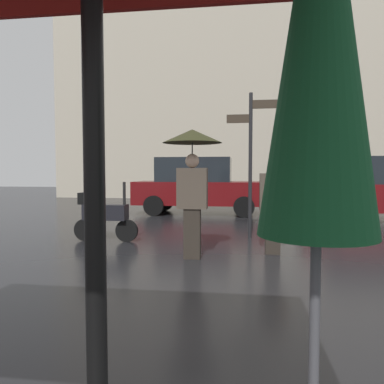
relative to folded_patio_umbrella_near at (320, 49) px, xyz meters
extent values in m
plane|color=black|center=(-1.36, 1.25, -1.85)|extent=(60.00, 60.00, 0.00)
cylinder|color=black|center=(-0.80, 0.06, -0.64)|extent=(0.08, 0.08, 2.42)
cone|color=#144C28|center=(0.00, 0.00, 0.08)|extent=(0.40, 0.40, 1.40)
cube|color=#2A241E|center=(-1.08, 4.74, -1.43)|extent=(0.27, 0.17, 0.83)
cube|color=#473D33|center=(-1.08, 4.74, -0.68)|extent=(0.50, 0.22, 0.67)
sphere|color=beige|center=(-1.08, 4.74, -0.23)|extent=(0.23, 0.23, 0.23)
cylinder|color=black|center=(-1.08, 4.74, -0.08)|extent=(0.02, 0.02, 0.30)
cone|color=#2C2D17|center=(-1.08, 4.74, 0.18)|extent=(0.98, 0.98, 0.22)
cube|color=#2A241E|center=(0.27, 5.28, -1.46)|extent=(0.26, 0.16, 0.78)
cube|color=#473D33|center=(0.27, 5.28, -0.75)|extent=(0.47, 0.21, 0.63)
sphere|color=beige|center=(0.27, 5.28, -0.32)|extent=(0.22, 0.22, 0.22)
cube|color=brown|center=(0.48, 5.28, -0.84)|extent=(0.12, 0.24, 0.28)
cylinder|color=black|center=(-2.62, 5.98, -1.62)|extent=(0.46, 0.09, 0.46)
cylinder|color=black|center=(-3.52, 5.98, -1.62)|extent=(0.46, 0.09, 0.46)
cube|color=black|center=(-3.07, 5.98, -1.24)|extent=(0.90, 0.32, 0.32)
cube|color=black|center=(-3.47, 5.98, -0.96)|extent=(0.28, 0.28, 0.24)
cylinder|color=black|center=(-2.66, 5.98, -0.89)|extent=(0.06, 0.06, 0.55)
cube|color=#590C0F|center=(3.52, 10.20, -1.15)|extent=(4.17, 1.78, 0.79)
cube|color=black|center=(3.31, 10.20, -0.37)|extent=(2.29, 1.63, 0.78)
cylinder|color=black|center=(2.17, 11.08, -1.55)|extent=(0.60, 0.18, 0.60)
cylinder|color=black|center=(2.17, 9.31, -1.55)|extent=(0.60, 0.18, 0.60)
cube|color=#590C0F|center=(-1.68, 11.22, -1.13)|extent=(4.49, 1.64, 0.77)
cube|color=black|center=(-1.91, 11.22, -0.34)|extent=(2.47, 1.51, 0.81)
cylinder|color=black|center=(-0.22, 12.04, -1.52)|extent=(0.67, 0.18, 0.67)
cylinder|color=black|center=(-0.22, 10.40, -1.52)|extent=(0.67, 0.18, 0.67)
cylinder|color=black|center=(-3.14, 12.04, -1.52)|extent=(0.67, 0.18, 0.67)
cylinder|color=black|center=(-3.14, 10.40, -1.52)|extent=(0.67, 0.18, 0.67)
cylinder|color=black|center=(-0.10, 6.88, -0.28)|extent=(0.08, 0.08, 3.14)
cube|color=#33281E|center=(0.18, 6.88, 1.04)|extent=(0.56, 0.04, 0.18)
cube|color=#33281E|center=(-0.36, 6.88, 0.74)|extent=(0.52, 0.04, 0.18)
cube|color=#B2A893|center=(-1.36, 19.06, 6.83)|extent=(18.42, 2.18, 17.36)
camera|label=1|loc=(-0.24, -1.28, -0.40)|focal=34.51mm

